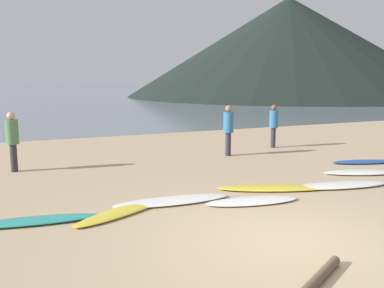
% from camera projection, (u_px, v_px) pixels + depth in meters
% --- Properties ---
extents(ground_plane, '(120.00, 120.00, 0.20)m').
position_uv_depth(ground_plane, '(122.00, 148.00, 15.46)').
color(ground_plane, tan).
rests_on(ground_plane, ground).
extents(ocean_water, '(140.00, 100.00, 0.01)m').
position_uv_depth(ocean_water, '(34.00, 94.00, 62.83)').
color(ocean_water, slate).
rests_on(ocean_water, ground).
extents(headland_hill, '(42.01, 42.01, 12.69)m').
position_uv_depth(headland_hill, '(287.00, 47.00, 54.61)').
color(headland_hill, black).
rests_on(headland_hill, ground).
extents(surfboard_0, '(2.35, 0.76, 0.09)m').
position_uv_depth(surfboard_0, '(31.00, 221.00, 7.20)').
color(surfboard_0, teal).
rests_on(surfboard_0, ground).
extents(surfboard_1, '(2.25, 1.50, 0.08)m').
position_uv_depth(surfboard_1, '(124.00, 211.00, 7.78)').
color(surfboard_1, yellow).
rests_on(surfboard_1, ground).
extents(surfboard_2, '(2.44, 0.77, 0.09)m').
position_uv_depth(surfboard_2, '(172.00, 201.00, 8.39)').
color(surfboard_2, white).
rests_on(surfboard_2, ground).
extents(surfboard_3, '(2.02, 0.91, 0.08)m').
position_uv_depth(surfboard_3, '(252.00, 201.00, 8.38)').
color(surfboard_3, white).
rests_on(surfboard_3, ground).
extents(surfboard_4, '(2.59, 1.50, 0.09)m').
position_uv_depth(surfboard_4, '(274.00, 188.00, 9.36)').
color(surfboard_4, yellow).
rests_on(surfboard_4, ground).
extents(surfboard_5, '(2.45, 1.08, 0.10)m').
position_uv_depth(surfboard_5, '(339.00, 185.00, 9.57)').
color(surfboard_5, white).
rests_on(surfboard_5, ground).
extents(surfboard_6, '(2.01, 1.21, 0.10)m').
position_uv_depth(surfboard_6, '(360.00, 172.00, 10.86)').
color(surfboard_6, white).
rests_on(surfboard_6, ground).
extents(surfboard_7, '(1.98, 1.02, 0.09)m').
position_uv_depth(surfboard_7, '(364.00, 162.00, 12.22)').
color(surfboard_7, '#1E479E').
rests_on(surfboard_7, ground).
extents(person_0, '(0.33, 0.33, 1.62)m').
position_uv_depth(person_0, '(228.00, 126.00, 13.28)').
color(person_0, '#2D2D38').
rests_on(person_0, ground).
extents(person_1, '(0.32, 0.32, 1.60)m').
position_uv_depth(person_1, '(12.00, 137.00, 11.01)').
color(person_1, '#2D2D38').
rests_on(person_1, ground).
extents(person_2, '(0.31, 0.31, 1.54)m').
position_uv_depth(person_2, '(274.00, 122.00, 14.82)').
color(person_2, '#2D2D38').
rests_on(person_2, ground).
extents(driftwood_log, '(1.73, 1.04, 0.13)m').
position_uv_depth(driftwood_log, '(309.00, 288.00, 4.87)').
color(driftwood_log, brown).
rests_on(driftwood_log, ground).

